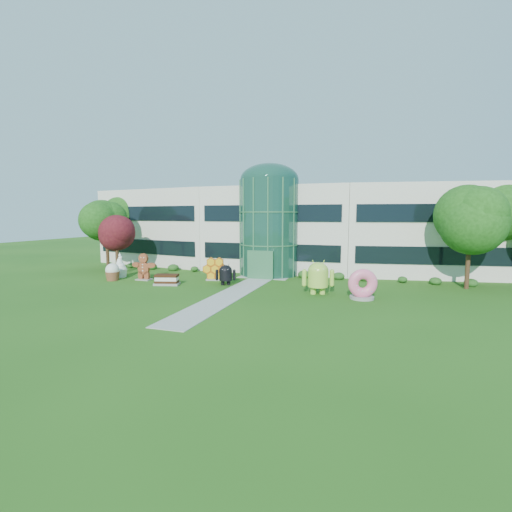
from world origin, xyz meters
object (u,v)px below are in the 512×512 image
(android_green, at_px, (318,275))
(donut, at_px, (362,284))
(android_black, at_px, (226,273))
(gingerbread, at_px, (144,267))

(android_green, distance_m, donut, 3.46)
(android_black, height_order, donut, donut)
(android_green, xyz_separation_m, donut, (3.38, -0.67, -0.34))
(donut, bearing_deg, gingerbread, 157.11)
(android_green, distance_m, gingerbread, 16.90)
(donut, relative_size, gingerbread, 0.82)
(android_black, xyz_separation_m, gingerbread, (-8.47, -0.08, 0.24))
(android_green, relative_size, android_black, 1.41)
(android_green, height_order, android_black, android_green)
(android_green, bearing_deg, gingerbread, 159.40)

